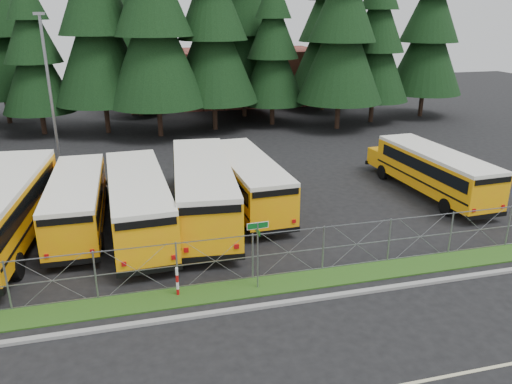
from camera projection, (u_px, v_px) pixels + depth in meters
The scene contains 25 objects.
ground at pixel (270, 264), 21.32m from camera, with size 120.00×120.00×0.00m, color black.
curb at pixel (293, 302), 18.48m from camera, with size 50.00×0.25×0.12m, color gray.
grass_verge at pixel (281, 284), 19.76m from camera, with size 50.00×1.40×0.06m, color #224A15.
chainlink_fence at pixel (277, 254), 20.07m from camera, with size 44.00×0.10×2.00m, color gray, non-canonical shape.
brick_building at pixel (225, 77), 58.10m from camera, with size 22.00×10.00×6.00m, color brown.
bus_1 at pixel (5, 211), 22.74m from camera, with size 2.88×12.22×3.20m, color #FDAC07, non-canonical shape.
bus_2 at pixel (78, 203), 24.42m from camera, with size 2.42×10.27×2.69m, color #FDAC07, non-canonical shape.
bus_3 at pixel (138, 204), 24.00m from camera, with size 2.65×11.24×2.95m, color #FDAC07, non-canonical shape.
bus_4 at pixel (203, 191), 25.33m from camera, with size 2.84×12.04×3.16m, color #FDAC07, non-canonical shape.
bus_5 at pixel (246, 182), 27.31m from camera, with size 2.52×10.69×2.80m, color #FDAC07, non-canonical shape.
bus_east at pixel (431, 173), 28.99m from camera, with size 2.44×10.33×2.71m, color #FDAC07, non-canonical shape.
street_sign at pixel (258, 241), 18.78m from camera, with size 0.84×0.55×2.81m.
striped_bollard at pixel (177, 282), 18.77m from camera, with size 0.11×0.11×1.20m, color #B20C0C.
light_standard at pixel (50, 88), 32.46m from camera, with size 0.70×0.35×10.14m.
conifer_2 at pixel (33, 55), 41.62m from camera, with size 6.11×6.11×13.52m, color black, non-canonical shape.
conifer_3 at pixel (97, 24), 41.26m from camera, with size 8.32×8.32×18.41m, color black, non-canonical shape.
conifer_4 at pixel (154, 25), 40.09m from camera, with size 8.28×8.28×18.32m, color black, non-canonical shape.
conifer_5 at pixel (213, 30), 42.71m from camera, with size 7.85×7.85×17.36m, color black, non-canonical shape.
conifer_6 at pixel (273, 51), 45.37m from camera, with size 6.14×6.14×13.58m, color black, non-canonical shape.
conifer_7 at pixel (342, 32), 43.09m from camera, with size 7.68×7.68×16.99m, color black, non-canonical shape.
conifer_8 at pixel (377, 44), 46.26m from camera, with size 6.62×6.62×14.64m, color black, non-canonical shape.
conifer_9 at pixel (429, 34), 48.65m from camera, with size 7.34×7.34×16.23m, color black, non-canonical shape.
conifer_11 at pixel (136, 46), 49.32m from camera, with size 6.23×6.23×13.77m, color black, non-canonical shape.
conifer_12 at pixel (244, 25), 48.30m from camera, with size 8.02×8.02×17.74m, color black, non-canonical shape.
conifer_13 at pixel (325, 34), 51.88m from camera, with size 7.21×7.21×15.94m, color black, non-canonical shape.
Camera 1 is at (-5.31, -18.22, 10.20)m, focal length 35.00 mm.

